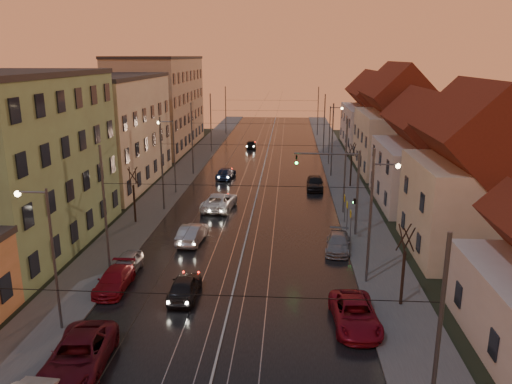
% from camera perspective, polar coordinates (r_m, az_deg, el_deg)
% --- Properties ---
extents(ground, '(160.00, 160.00, 0.00)m').
position_cam_1_polar(ground, '(26.11, -4.49, -18.37)').
color(ground, black).
rests_on(ground, ground).
extents(road, '(16.00, 120.00, 0.04)m').
position_cam_1_polar(road, '(63.24, 0.68, 2.10)').
color(road, black).
rests_on(road, ground).
extents(sidewalk_left, '(4.00, 120.00, 0.15)m').
position_cam_1_polar(sidewalk_left, '(64.54, -8.23, 2.27)').
color(sidewalk_left, '#4C4C4C').
rests_on(sidewalk_left, ground).
extents(sidewalk_right, '(4.00, 120.00, 0.15)m').
position_cam_1_polar(sidewalk_right, '(63.48, 9.73, 1.98)').
color(sidewalk_right, '#4C4C4C').
rests_on(sidewalk_right, ground).
extents(tram_rail_0, '(0.06, 120.00, 0.03)m').
position_cam_1_polar(tram_rail_0, '(63.38, -1.31, 2.17)').
color(tram_rail_0, gray).
rests_on(tram_rail_0, road).
extents(tram_rail_1, '(0.06, 120.00, 0.03)m').
position_cam_1_polar(tram_rail_1, '(63.27, -0.02, 2.15)').
color(tram_rail_1, gray).
rests_on(tram_rail_1, road).
extents(tram_rail_2, '(0.06, 120.00, 0.03)m').
position_cam_1_polar(tram_rail_2, '(63.19, 1.37, 2.12)').
color(tram_rail_2, gray).
rests_on(tram_rail_2, road).
extents(tram_rail_3, '(0.06, 120.00, 0.03)m').
position_cam_1_polar(tram_rail_3, '(63.15, 2.67, 2.10)').
color(tram_rail_3, gray).
rests_on(tram_rail_3, road).
extents(apartment_left_1, '(10.00, 18.00, 13.00)m').
position_cam_1_polar(apartment_left_1, '(41.93, -26.16, 2.78)').
color(apartment_left_1, '#688454').
rests_on(apartment_left_1, ground).
extents(apartment_left_2, '(10.00, 20.00, 12.00)m').
position_cam_1_polar(apartment_left_2, '(59.88, -16.72, 6.54)').
color(apartment_left_2, '#BBAE91').
rests_on(apartment_left_2, ground).
extents(apartment_left_3, '(10.00, 24.00, 14.00)m').
position_cam_1_polar(apartment_left_3, '(82.51, -11.00, 9.84)').
color(apartment_left_3, tan).
rests_on(apartment_left_3, ground).
extents(house_right_1, '(8.67, 10.20, 10.80)m').
position_cam_1_polar(house_right_1, '(39.96, 23.65, 0.97)').
color(house_right_1, beige).
rests_on(house_right_1, ground).
extents(house_right_2, '(9.18, 12.24, 9.20)m').
position_cam_1_polar(house_right_2, '(52.24, 18.92, 3.64)').
color(house_right_2, beige).
rests_on(house_right_2, ground).
extents(house_right_3, '(9.18, 14.28, 11.50)m').
position_cam_1_polar(house_right_3, '(66.46, 15.76, 7.25)').
color(house_right_3, beige).
rests_on(house_right_3, ground).
extents(house_right_4, '(9.18, 16.32, 10.00)m').
position_cam_1_polar(house_right_4, '(84.12, 13.28, 8.48)').
color(house_right_4, beige).
rests_on(house_right_4, ground).
extents(catenary_pole_r_0, '(0.16, 0.16, 9.00)m').
position_cam_1_polar(catenary_pole_r_0, '(19.12, 19.95, -17.10)').
color(catenary_pole_r_0, '#595B60').
rests_on(catenary_pole_r_0, ground).
extents(catenary_pole_l_1, '(0.16, 0.16, 9.00)m').
position_cam_1_polar(catenary_pole_l_1, '(34.23, -16.86, -2.29)').
color(catenary_pole_l_1, '#595B60').
rests_on(catenary_pole_l_1, ground).
extents(catenary_pole_r_1, '(0.16, 0.16, 9.00)m').
position_cam_1_polar(catenary_pole_r_1, '(32.48, 12.91, -2.95)').
color(catenary_pole_r_1, '#595B60').
rests_on(catenary_pole_r_1, ground).
extents(catenary_pole_l_2, '(0.16, 0.16, 9.00)m').
position_cam_1_polar(catenary_pole_l_2, '(48.07, -10.70, 3.08)').
color(catenary_pole_l_2, '#595B60').
rests_on(catenary_pole_l_2, ground).
extents(catenary_pole_r_2, '(0.16, 0.16, 9.00)m').
position_cam_1_polar(catenary_pole_r_2, '(46.84, 10.16, 2.79)').
color(catenary_pole_r_2, '#595B60').
rests_on(catenary_pole_r_2, ground).
extents(catenary_pole_l_3, '(0.16, 0.16, 9.00)m').
position_cam_1_polar(catenary_pole_l_3, '(62.45, -7.31, 6.00)').
color(catenary_pole_l_3, '#595B60').
rests_on(catenary_pole_l_3, ground).
extents(catenary_pole_r_3, '(0.16, 0.16, 9.00)m').
position_cam_1_polar(catenary_pole_r_3, '(61.51, 8.70, 5.81)').
color(catenary_pole_r_3, '#595B60').
rests_on(catenary_pole_r_3, ground).
extents(catenary_pole_l_4, '(0.16, 0.16, 9.00)m').
position_cam_1_polar(catenary_pole_l_4, '(77.06, -5.18, 7.82)').
color(catenary_pole_l_4, '#595B60').
rests_on(catenary_pole_l_4, ground).
extents(catenary_pole_r_4, '(0.16, 0.16, 9.00)m').
position_cam_1_polar(catenary_pole_r_4, '(76.30, 7.80, 7.66)').
color(catenary_pole_r_4, '#595B60').
rests_on(catenary_pole_r_4, ground).
extents(catenary_pole_l_5, '(0.16, 0.16, 9.00)m').
position_cam_1_polar(catenary_pole_l_5, '(94.76, -3.49, 9.24)').
color(catenary_pole_l_5, '#595B60').
rests_on(catenary_pole_l_5, ground).
extents(catenary_pole_r_5, '(0.16, 0.16, 9.00)m').
position_cam_1_polar(catenary_pole_r_5, '(94.15, 7.09, 9.12)').
color(catenary_pole_r_5, '#595B60').
rests_on(catenary_pole_r_5, ground).
extents(street_lamp_0, '(1.75, 0.32, 8.00)m').
position_cam_1_polar(street_lamp_0, '(28.26, -22.79, -5.75)').
color(street_lamp_0, '#595B60').
rests_on(street_lamp_0, ground).
extents(street_lamp_1, '(1.75, 0.32, 8.00)m').
position_cam_1_polar(street_lamp_1, '(33.39, 13.54, -1.79)').
color(street_lamp_1, '#595B60').
rests_on(street_lamp_1, ground).
extents(street_lamp_2, '(1.75, 0.32, 8.00)m').
position_cam_1_polar(street_lamp_2, '(53.82, -9.67, 4.84)').
color(street_lamp_2, '#595B60').
rests_on(street_lamp_2, ground).
extents(street_lamp_3, '(1.75, 0.32, 8.00)m').
position_cam_1_polar(street_lamp_3, '(68.39, 8.67, 7.08)').
color(street_lamp_3, '#595B60').
rests_on(street_lamp_3, ground).
extents(traffic_light_mast, '(5.30, 0.32, 7.20)m').
position_cam_1_polar(traffic_light_mast, '(40.94, 10.19, 1.12)').
color(traffic_light_mast, '#595B60').
rests_on(traffic_light_mast, ground).
extents(bare_tree_0, '(1.09, 1.09, 5.11)m').
position_cam_1_polar(bare_tree_0, '(45.25, -13.77, -0.49)').
color(bare_tree_0, black).
rests_on(bare_tree_0, ground).
extents(bare_tree_1, '(1.09, 1.09, 5.11)m').
position_cam_1_polar(bare_tree_1, '(30.73, 16.51, -8.29)').
color(bare_tree_1, black).
rests_on(bare_tree_1, ground).
extents(bare_tree_2, '(1.09, 1.09, 5.11)m').
position_cam_1_polar(bare_tree_2, '(57.18, 10.82, 2.94)').
color(bare_tree_2, black).
rests_on(bare_tree_2, ground).
extents(driving_car_0, '(1.72, 4.21, 1.43)m').
position_cam_1_polar(driving_car_0, '(31.61, -8.17, -10.64)').
color(driving_car_0, black).
rests_on(driving_car_0, ground).
extents(driving_car_1, '(1.96, 4.69, 1.51)m').
position_cam_1_polar(driving_car_1, '(40.32, -7.28, -4.70)').
color(driving_car_1, '#A4A5AA').
rests_on(driving_car_1, ground).
extents(driving_car_2, '(3.25, 5.97, 1.59)m').
position_cam_1_polar(driving_car_2, '(48.64, -4.19, -1.06)').
color(driving_car_2, silver).
rests_on(driving_car_2, ground).
extents(driving_car_3, '(2.32, 4.70, 1.31)m').
position_cam_1_polar(driving_car_3, '(60.84, -3.49, 2.16)').
color(driving_car_3, '#172446').
rests_on(driving_car_3, ground).
extents(driving_car_4, '(1.83, 3.97, 1.32)m').
position_cam_1_polar(driving_car_4, '(80.75, -0.55, 5.46)').
color(driving_car_4, black).
rests_on(driving_car_4, ground).
extents(parked_left_1, '(3.12, 5.92, 1.59)m').
position_cam_1_polar(parked_left_1, '(26.14, -19.61, -17.19)').
color(parked_left_1, '#570F1B').
rests_on(parked_left_1, ground).
extents(parked_left_2, '(1.85, 4.46, 1.29)m').
position_cam_1_polar(parked_left_2, '(33.54, -15.89, -9.64)').
color(parked_left_2, maroon).
rests_on(parked_left_2, ground).
extents(parked_left_3, '(1.59, 3.93, 1.34)m').
position_cam_1_polar(parked_left_3, '(35.62, -14.59, -7.99)').
color(parked_left_3, '#9E9EA4').
rests_on(parked_left_3, ground).
extents(parked_right_0, '(2.66, 5.31, 1.44)m').
position_cam_1_polar(parked_right_0, '(28.77, 11.24, -13.53)').
color(parked_right_0, maroon).
rests_on(parked_right_0, ground).
extents(parked_right_1, '(2.31, 4.55, 1.26)m').
position_cam_1_polar(parked_right_1, '(38.83, 9.35, -5.77)').
color(parked_right_1, gray).
rests_on(parked_right_1, ground).
extents(parked_right_2, '(1.92, 4.55, 1.54)m').
position_cam_1_polar(parked_right_2, '(56.06, 6.75, 1.06)').
color(parked_right_2, black).
rests_on(parked_right_2, ground).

